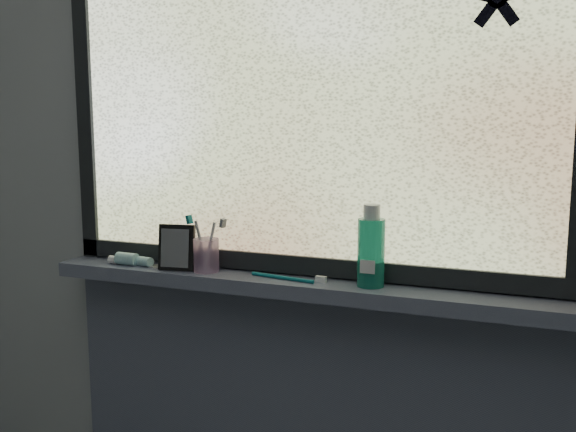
# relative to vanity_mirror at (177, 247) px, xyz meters

# --- Properties ---
(wall_back) EXTENTS (3.00, 0.01, 2.50)m
(wall_back) POSITION_rel_vanity_mirror_xyz_m (0.43, 0.10, 0.16)
(wall_back) COLOR #9EA3A8
(wall_back) RESTS_ON ground
(windowsill) EXTENTS (1.62, 0.14, 0.04)m
(windowsill) POSITION_rel_vanity_mirror_xyz_m (0.43, 0.02, -0.09)
(windowsill) COLOR #53586F
(windowsill) RESTS_ON wall_back
(window_pane) EXTENTS (1.50, 0.01, 1.00)m
(window_pane) POSITION_rel_vanity_mirror_xyz_m (0.43, 0.07, 0.44)
(window_pane) COLOR silver
(window_pane) RESTS_ON wall_back
(frame_bottom) EXTENTS (1.60, 0.03, 0.05)m
(frame_bottom) POSITION_rel_vanity_mirror_xyz_m (0.43, 0.07, -0.04)
(frame_bottom) COLOR black
(frame_bottom) RESTS_ON windowsill
(frame_left) EXTENTS (0.05, 0.03, 1.10)m
(frame_left) POSITION_rel_vanity_mirror_xyz_m (-0.34, 0.07, 0.44)
(frame_left) COLOR black
(frame_left) RESTS_ON wall_back
(vanity_mirror) EXTENTS (0.11, 0.07, 0.13)m
(vanity_mirror) POSITION_rel_vanity_mirror_xyz_m (0.00, 0.00, 0.00)
(vanity_mirror) COLOR black
(vanity_mirror) RESTS_ON windowsill
(toothpaste_tube) EXTENTS (0.21, 0.06, 0.04)m
(toothpaste_tube) POSITION_rel_vanity_mirror_xyz_m (-0.15, 0.00, -0.05)
(toothpaste_tube) COLOR white
(toothpaste_tube) RESTS_ON windowsill
(toothbrush_cup) EXTENTS (0.09, 0.09, 0.09)m
(toothbrush_cup) POSITION_rel_vanity_mirror_xyz_m (0.09, 0.01, -0.02)
(toothbrush_cup) COLOR #B993C2
(toothbrush_cup) RESTS_ON windowsill
(toothbrush_lying) EXTENTS (0.23, 0.06, 0.02)m
(toothbrush_lying) POSITION_rel_vanity_mirror_xyz_m (0.32, 0.01, -0.06)
(toothbrush_lying) COLOR #0C626D
(toothbrush_lying) RESTS_ON windowsill
(mouthwash_bottle) EXTENTS (0.09, 0.09, 0.17)m
(mouthwash_bottle) POSITION_rel_vanity_mirror_xyz_m (0.56, 0.02, 0.04)
(mouthwash_bottle) COLOR #1E9E81
(mouthwash_bottle) RESTS_ON windowsill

